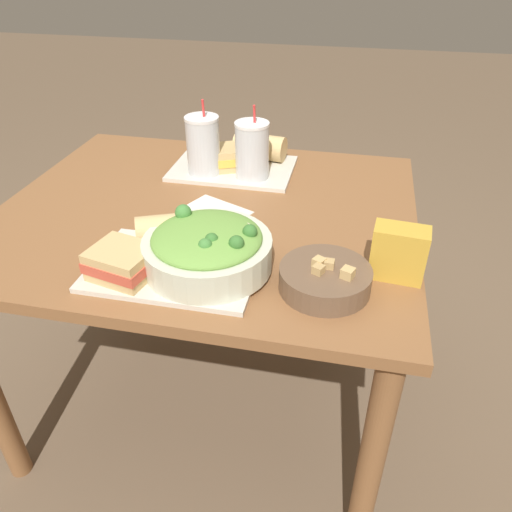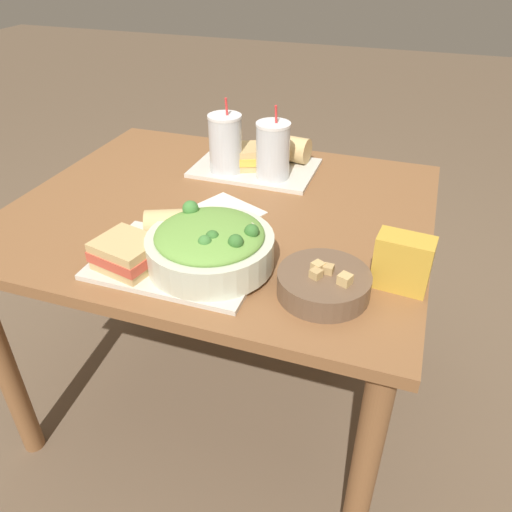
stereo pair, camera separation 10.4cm
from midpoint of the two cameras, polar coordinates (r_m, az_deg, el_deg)
The scene contains 14 objects.
ground_plane at distance 1.82m, azimuth -6.11°, elevation -15.22°, with size 12.00×12.00×0.00m, color brown.
dining_table at distance 1.41m, azimuth -7.61°, elevation 1.64°, with size 1.11×0.94×0.73m.
tray_near at distance 1.12m, azimuth -11.90°, elevation -1.42°, with size 0.37×0.25×0.01m.
tray_far at distance 1.57m, azimuth -4.56°, elevation 9.90°, with size 0.37×0.25×0.01m.
salad_bowl at distance 1.08m, azimuth -8.31°, elevation 0.88°, with size 0.28×0.28×0.11m.
soup_bowl at distance 1.04m, azimuth 5.08°, elevation -2.62°, with size 0.19×0.19×0.07m.
sandwich_near at distance 1.10m, azimuth -17.65°, elevation -0.76°, with size 0.15×0.14×0.06m.
baguette_near at distance 1.17m, azimuth -11.96°, elevation 2.81°, with size 0.18×0.14×0.08m.
sandwich_far at distance 1.56m, azimuth -4.40°, elevation 11.21°, with size 0.17×0.15×0.06m.
baguette_far at distance 1.61m, azimuth -1.36°, elevation 12.32°, with size 0.17×0.10×0.08m.
drink_cup_dark at distance 1.51m, azimuth -8.06°, elevation 12.18°, with size 0.10×0.10×0.22m.
drink_cup_red at distance 1.47m, azimuth -2.52°, elevation 11.74°, with size 0.10×0.10×0.21m.
chip_bag at distance 1.08m, azimuth 13.38°, elevation 0.26°, with size 0.12×0.07×0.12m.
napkin_folded at distance 1.34m, azimuth -6.96°, elevation 4.96°, with size 0.21×0.18×0.00m.
Camera 1 is at (0.38, -1.13, 1.37)m, focal length 35.00 mm.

